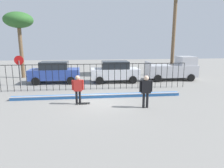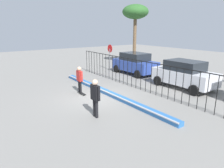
{
  "view_description": "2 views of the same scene",
  "coord_description": "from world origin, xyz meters",
  "px_view_note": "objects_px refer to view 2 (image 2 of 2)",
  "views": [
    {
      "loc": [
        -0.56,
        -11.92,
        3.58
      ],
      "look_at": [
        0.94,
        0.89,
        0.87
      ],
      "focal_mm": 32.0,
      "sensor_mm": 36.0,
      "label": 1
    },
    {
      "loc": [
        10.26,
        -6.13,
        4.02
      ],
      "look_at": [
        0.61,
        0.68,
        0.82
      ],
      "focal_mm": 33.21,
      "sensor_mm": 36.0,
      "label": 2
    }
  ],
  "objects_px": {
    "skateboard": "(82,93)",
    "parked_car_blue": "(135,63)",
    "camera_operator": "(95,95)",
    "skateboarder": "(80,77)",
    "parked_car_white": "(184,74)",
    "palm_tree_short": "(135,13)",
    "stop_sign": "(110,54)"
  },
  "relations": [
    {
      "from": "stop_sign",
      "to": "palm_tree_short",
      "type": "xyz_separation_m",
      "value": [
        -1.02,
        4.02,
        3.92
      ]
    },
    {
      "from": "parked_car_blue",
      "to": "stop_sign",
      "type": "height_order",
      "value": "stop_sign"
    },
    {
      "from": "skateboarder",
      "to": "skateboard",
      "type": "xyz_separation_m",
      "value": [
        0.27,
        -0.03,
        -0.97
      ]
    },
    {
      "from": "parked_car_white",
      "to": "camera_operator",
      "type": "bearing_deg",
      "value": -84.74
    },
    {
      "from": "skateboard",
      "to": "skateboarder",
      "type": "bearing_deg",
      "value": 158.14
    },
    {
      "from": "camera_operator",
      "to": "stop_sign",
      "type": "bearing_deg",
      "value": 5.5
    },
    {
      "from": "parked_car_blue",
      "to": "palm_tree_short",
      "type": "height_order",
      "value": "palm_tree_short"
    },
    {
      "from": "parked_car_white",
      "to": "palm_tree_short",
      "type": "relative_size",
      "value": 0.67
    },
    {
      "from": "parked_car_blue",
      "to": "skateboard",
      "type": "bearing_deg",
      "value": -72.57
    },
    {
      "from": "parked_car_white",
      "to": "palm_tree_short",
      "type": "height_order",
      "value": "palm_tree_short"
    },
    {
      "from": "skateboard",
      "to": "stop_sign",
      "type": "bearing_deg",
      "value": 116.26
    },
    {
      "from": "stop_sign",
      "to": "parked_car_blue",
      "type": "bearing_deg",
      "value": 17.95
    },
    {
      "from": "skateboarder",
      "to": "parked_car_white",
      "type": "distance_m",
      "value": 7.08
    },
    {
      "from": "palm_tree_short",
      "to": "parked_car_white",
      "type": "bearing_deg",
      "value": -20.61
    },
    {
      "from": "stop_sign",
      "to": "skateboard",
      "type": "bearing_deg",
      "value": -47.62
    },
    {
      "from": "stop_sign",
      "to": "camera_operator",
      "type": "bearing_deg",
      "value": -38.07
    },
    {
      "from": "camera_operator",
      "to": "palm_tree_short",
      "type": "height_order",
      "value": "palm_tree_short"
    },
    {
      "from": "parked_car_white",
      "to": "skateboard",
      "type": "bearing_deg",
      "value": -113.31
    },
    {
      "from": "stop_sign",
      "to": "palm_tree_short",
      "type": "height_order",
      "value": "palm_tree_short"
    },
    {
      "from": "camera_operator",
      "to": "parked_car_white",
      "type": "distance_m",
      "value": 7.52
    },
    {
      "from": "parked_car_blue",
      "to": "skateboarder",
      "type": "bearing_deg",
      "value": -74.54
    },
    {
      "from": "camera_operator",
      "to": "parked_car_blue",
      "type": "distance_m",
      "value": 9.85
    },
    {
      "from": "skateboard",
      "to": "parked_car_white",
      "type": "distance_m",
      "value": 7.05
    },
    {
      "from": "camera_operator",
      "to": "skateboard",
      "type": "bearing_deg",
      "value": 26.71
    },
    {
      "from": "parked_car_white",
      "to": "stop_sign",
      "type": "bearing_deg",
      "value": -175.88
    },
    {
      "from": "skateboard",
      "to": "parked_car_blue",
      "type": "xyz_separation_m",
      "value": [
        -2.64,
        6.69,
        0.91
      ]
    },
    {
      "from": "skateboard",
      "to": "stop_sign",
      "type": "distance_m",
      "value": 8.03
    },
    {
      "from": "camera_operator",
      "to": "parked_car_blue",
      "type": "relative_size",
      "value": 0.42
    },
    {
      "from": "skateboarder",
      "to": "parked_car_blue",
      "type": "relative_size",
      "value": 0.4
    },
    {
      "from": "skateboard",
      "to": "palm_tree_short",
      "type": "xyz_separation_m",
      "value": [
        -6.33,
        9.85,
        5.47
      ]
    },
    {
      "from": "skateboard",
      "to": "parked_car_white",
      "type": "relative_size",
      "value": 0.19
    },
    {
      "from": "parked_car_blue",
      "to": "parked_car_white",
      "type": "relative_size",
      "value": 1.0
    }
  ]
}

